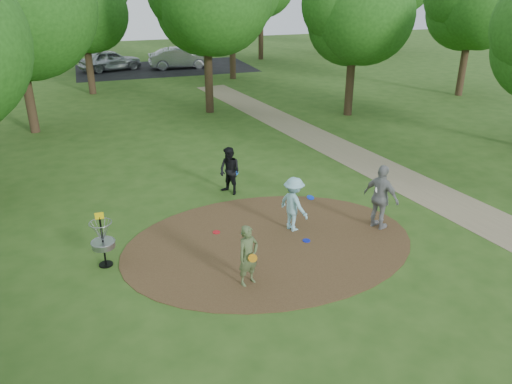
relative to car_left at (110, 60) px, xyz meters
name	(u,v)px	position (x,y,z in m)	size (l,w,h in m)	color
ground	(270,243)	(2.29, -30.31, -0.82)	(100.00, 100.00, 0.00)	#2D5119
dirt_clearing	(270,243)	(2.29, -30.31, -0.81)	(8.40, 8.40, 0.02)	#47301C
footpath	(420,188)	(8.79, -28.31, -0.81)	(2.00, 40.00, 0.01)	#8C7A5B
parking_lot	(166,68)	(4.29, -0.31, -0.81)	(14.00, 8.00, 0.01)	black
player_observer_with_disc	(248,256)	(1.09, -32.05, -0.02)	(0.68, 0.57, 1.59)	#506239
player_throwing_with_disc	(294,204)	(3.25, -29.76, 0.02)	(1.16, 1.23, 1.67)	#92CEDA
player_walking_with_disc	(230,171)	(2.21, -26.54, 0.02)	(0.97, 1.03, 1.67)	black
player_waiting_with_disc	(381,197)	(5.73, -30.49, 0.19)	(0.91, 1.27, 2.01)	gray
disc_ground_cyan	(245,233)	(1.79, -29.57, -0.79)	(0.22, 0.22, 0.02)	#16A8B6
disc_ground_blue	(306,241)	(3.33, -30.57, -0.79)	(0.22, 0.22, 0.02)	#0B1AC1
disc_ground_red	(216,232)	(1.01, -29.23, -0.79)	(0.22, 0.22, 0.02)	red
car_left	(110,60)	(0.00, 0.00, 0.00)	(1.93, 4.79, 1.63)	#ACB1B4
car_right	(180,58)	(5.42, -0.77, 0.00)	(1.73, 4.95, 1.63)	#95969C
disc_golf_basket	(102,236)	(-2.21, -30.01, 0.06)	(0.63, 0.63, 1.54)	black
tree_ring	(233,24)	(3.68, -22.22, 4.43)	(37.21, 45.55, 8.98)	#332316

